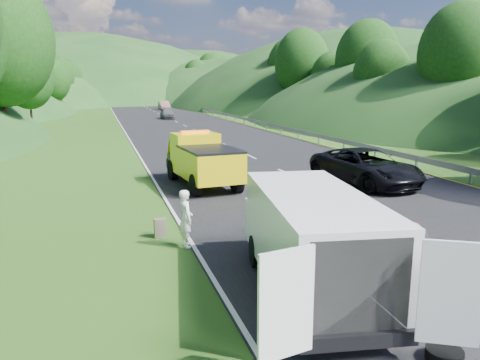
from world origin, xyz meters
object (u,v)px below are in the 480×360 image
object	(u,v)px
worker	(407,319)
passing_suv	(365,184)
woman	(187,247)
tow_truck	(202,160)
suitcase	(160,228)
child	(270,234)
white_van	(311,236)

from	to	relation	value
worker	passing_suv	xyz separation A→B (m)	(6.08, 11.52, 0.00)
worker	passing_suv	bearing A→B (deg)	47.76
worker	woman	bearing A→B (deg)	108.09
tow_truck	woman	xyz separation A→B (m)	(-2.22, -8.04, -1.20)
worker	suitcase	bearing A→B (deg)	107.44
passing_suv	child	bearing A→B (deg)	-149.01
passing_suv	woman	bearing A→B (deg)	-156.17
tow_truck	white_van	size ratio (longest dim) A/B	0.86
worker	passing_suv	size ratio (longest dim) A/B	0.32
tow_truck	worker	distance (m)	13.59
tow_truck	white_van	distance (m)	11.77
tow_truck	passing_suv	size ratio (longest dim) A/B	1.00
child	suitcase	xyz separation A→B (m)	(-3.32, 0.69, 0.29)
tow_truck	suitcase	world-z (taller)	tow_truck
child	suitcase	size ratio (longest dim) A/B	1.77
woman	child	world-z (taller)	woman
woman	suitcase	bearing A→B (deg)	24.52
worker	suitcase	distance (m)	7.72
white_van	suitcase	size ratio (longest dim) A/B	11.73
woman	worker	distance (m)	6.45
white_van	child	bearing A→B (deg)	90.75
tow_truck	white_van	bearing A→B (deg)	-95.86
child	white_van	bearing A→B (deg)	-76.54
white_van	worker	xyz separation A→B (m)	(1.35, -1.70, -1.31)
child	worker	bearing A→B (deg)	-61.05
child	passing_suv	world-z (taller)	passing_suv
woman	child	xyz separation A→B (m)	(2.72, 0.42, 0.00)
white_van	worker	world-z (taller)	white_van
white_van	woman	world-z (taller)	white_van
white_van	worker	distance (m)	2.54
white_van	suitcase	xyz separation A→B (m)	(-2.72, 4.85, -1.02)
woman	child	distance (m)	2.75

